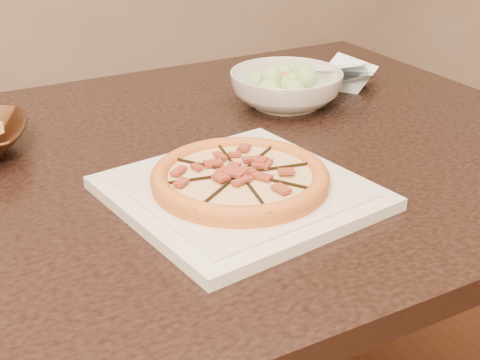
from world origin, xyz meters
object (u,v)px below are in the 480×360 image
Objects in this scene: dining_table at (148,214)px; pizza at (240,178)px; plate at (240,192)px; salad_bowl at (286,89)px.

dining_table is 6.11× the size of pizza.
salad_bowl is (0.26, 0.32, 0.02)m from plate.
salad_bowl is at bearing 22.46° from dining_table.
salad_bowl is (0.26, 0.32, 0.00)m from pizza.
salad_bowl is (0.35, 0.14, 0.12)m from dining_table.
dining_table is at bearing -157.54° from salad_bowl.
dining_table is 0.22m from plate.
plate is 1.50× the size of pizza.
plate is at bearing -49.86° from pizza.
salad_bowl reaches higher than pizza.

